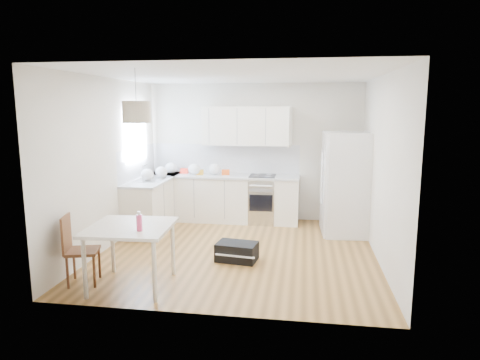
{
  "coord_description": "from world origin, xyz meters",
  "views": [
    {
      "loc": [
        0.99,
        -6.35,
        2.24
      ],
      "look_at": [
        -0.03,
        0.4,
        1.07
      ],
      "focal_mm": 32.0,
      "sensor_mm": 36.0,
      "label": 1
    }
  ],
  "objects_px": {
    "dining_table": "(131,233)",
    "gym_bag": "(237,252)",
    "refrigerator": "(346,183)",
    "dining_chair": "(83,249)"
  },
  "relations": [
    {
      "from": "refrigerator",
      "to": "dining_table",
      "type": "height_order",
      "value": "refrigerator"
    },
    {
      "from": "refrigerator",
      "to": "dining_chair",
      "type": "distance_m",
      "value": 4.49
    },
    {
      "from": "refrigerator",
      "to": "dining_chair",
      "type": "relative_size",
      "value": 2.01
    },
    {
      "from": "dining_table",
      "to": "dining_chair",
      "type": "xyz_separation_m",
      "value": [
        -0.65,
        -0.01,
        -0.25
      ]
    },
    {
      "from": "dining_chair",
      "to": "gym_bag",
      "type": "relative_size",
      "value": 1.55
    },
    {
      "from": "refrigerator",
      "to": "dining_chair",
      "type": "height_order",
      "value": "refrigerator"
    },
    {
      "from": "dining_chair",
      "to": "gym_bag",
      "type": "distance_m",
      "value": 2.15
    },
    {
      "from": "dining_table",
      "to": "gym_bag",
      "type": "distance_m",
      "value": 1.7
    },
    {
      "from": "refrigerator",
      "to": "gym_bag",
      "type": "relative_size",
      "value": 3.12
    },
    {
      "from": "refrigerator",
      "to": "dining_table",
      "type": "distance_m",
      "value": 3.98
    }
  ]
}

